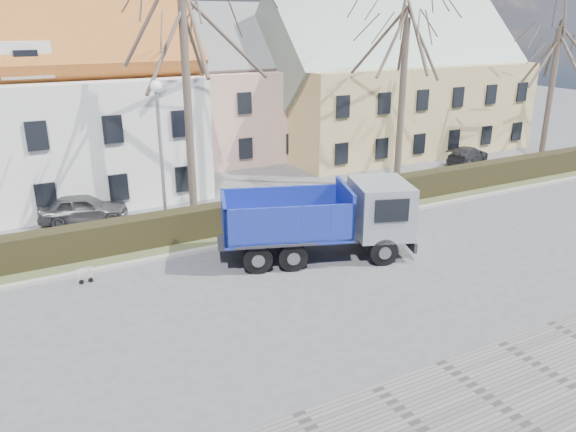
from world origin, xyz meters
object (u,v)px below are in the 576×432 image
parked_car_a (83,208)px  parked_car_b (468,155)px  streetlight (162,160)px  dump_truck (310,221)px  cart_frame (79,276)px

parked_car_a → parked_car_b: bearing=-76.3°
parked_car_b → streetlight: bearing=77.4°
dump_truck → cart_frame: bearing=-172.1°
cart_frame → parked_car_a: size_ratio=0.19×
cart_frame → parked_car_b: parked_car_b is taller
cart_frame → parked_car_a: bearing=79.4°
dump_truck → streetlight: (-4.32, 4.98, 1.82)m
cart_frame → parked_car_b: 26.11m
dump_truck → parked_car_a: dump_truck is taller
dump_truck → cart_frame: 8.71m
cart_frame → parked_car_a: (1.26, 6.71, 0.33)m
streetlight → parked_car_b: 21.55m
cart_frame → parked_car_a: parked_car_a is taller
dump_truck → streetlight: size_ratio=1.14×
parked_car_a → parked_car_b: (23.98, -0.01, -0.11)m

